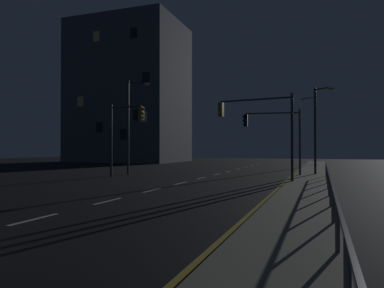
# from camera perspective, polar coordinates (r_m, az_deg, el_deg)

# --- Properties ---
(ground_plane) EXTENTS (112.00, 112.00, 0.00)m
(ground_plane) POSITION_cam_1_polar(r_m,az_deg,el_deg) (22.81, -1.34, -6.08)
(ground_plane) COLOR black
(ground_plane) RESTS_ON ground
(sidewalk_right) EXTENTS (2.41, 77.00, 0.14)m
(sidewalk_right) POSITION_cam_1_polar(r_m,az_deg,el_deg) (21.30, 17.66, -6.24)
(sidewalk_right) COLOR gray
(sidewalk_right) RESTS_ON ground
(lane_markings_center) EXTENTS (0.14, 50.00, 0.01)m
(lane_markings_center) POSITION_cam_1_polar(r_m,az_deg,el_deg) (26.09, 1.43, -5.39)
(lane_markings_center) COLOR silver
(lane_markings_center) RESTS_ON ground
(lane_edge_line) EXTENTS (0.14, 53.00, 0.01)m
(lane_edge_line) POSITION_cam_1_polar(r_m,az_deg,el_deg) (26.37, 14.88, -5.31)
(lane_edge_line) COLOR gold
(lane_edge_line) RESTS_ON ground
(traffic_light_mid_left) EXTENTS (4.99, 0.95, 5.39)m
(traffic_light_mid_left) POSITION_cam_1_polar(r_m,az_deg,el_deg) (23.62, 10.24, 3.83)
(traffic_light_mid_left) COLOR #2D3033
(traffic_light_mid_left) RESTS_ON sidewalk_right
(traffic_light_far_center) EXTENTS (3.01, 0.57, 5.43)m
(traffic_light_far_center) POSITION_cam_1_polar(r_m,az_deg,el_deg) (27.09, -10.52, 2.76)
(traffic_light_far_center) COLOR #2D3033
(traffic_light_far_center) RESTS_ON ground
(traffic_light_overhead_east) EXTENTS (4.35, 0.69, 4.96)m
(traffic_light_overhead_east) POSITION_cam_1_polar(r_m,az_deg,el_deg) (28.42, 12.65, 2.39)
(traffic_light_overhead_east) COLOR #4C4C51
(traffic_light_overhead_east) RESTS_ON sidewalk_right
(street_lamp_mid_block) EXTENTS (1.50, 1.27, 6.75)m
(street_lamp_mid_block) POSITION_cam_1_polar(r_m,az_deg,el_deg) (29.86, 19.20, 3.34)
(street_lamp_mid_block) COLOR #38383D
(street_lamp_mid_block) RESTS_ON sidewalk_right
(street_lamp_across_street) EXTENTS (1.72, 0.98, 7.72)m
(street_lamp_across_street) POSITION_cam_1_polar(r_m,az_deg,el_deg) (30.30, -9.49, 3.97)
(street_lamp_across_street) COLOR #38383D
(street_lamp_across_street) RESTS_ON ground
(street_lamp_corner) EXTENTS (1.89, 0.39, 8.46)m
(street_lamp_corner) POSITION_cam_1_polar(r_m,az_deg,el_deg) (47.63, 18.45, 2.93)
(street_lamp_corner) COLOR #38383D
(street_lamp_corner) RESTS_ON sidewalk_right
(barrier_fence) EXTENTS (0.09, 26.40, 0.98)m
(barrier_fence) POSITION_cam_1_polar(r_m,az_deg,el_deg) (14.90, 20.82, -5.52)
(barrier_fence) COLOR #59595E
(barrier_fence) RESTS_ON sidewalk_right
(building_distant) EXTENTS (16.72, 13.24, 22.32)m
(building_distant) POSITION_cam_1_polar(r_m,az_deg,el_deg) (60.57, -9.71, 7.88)
(building_distant) COLOR #4C515B
(building_distant) RESTS_ON ground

